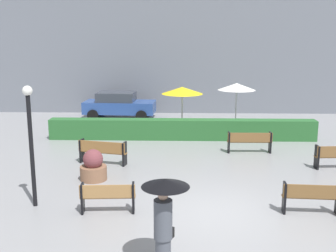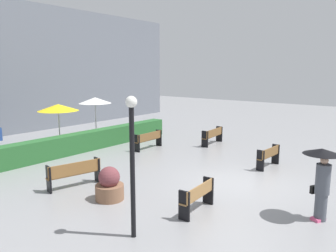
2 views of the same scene
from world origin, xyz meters
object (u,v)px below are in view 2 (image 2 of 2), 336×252
(bench_near_left, at_px, (198,195))
(pedestrian_with_umbrella, at_px, (322,174))
(bench_near_right, at_px, (269,155))
(planter_pot, at_px, (109,186))
(bench_far_left, at_px, (74,172))
(patio_umbrella_white, at_px, (95,100))
(bench_back_row, at_px, (149,139))
(patio_umbrella_yellow, at_px, (58,108))
(bench_far_right, at_px, (213,135))
(lamp_post, at_px, (132,151))

(bench_near_left, relative_size, pedestrian_with_umbrella, 0.77)
(bench_near_right, bearing_deg, pedestrian_with_umbrella, -142.85)
(bench_near_right, relative_size, planter_pot, 1.46)
(bench_far_left, relative_size, patio_umbrella_white, 0.77)
(bench_back_row, height_order, patio_umbrella_yellow, patio_umbrella_yellow)
(bench_back_row, bearing_deg, planter_pot, -148.72)
(bench_far_left, distance_m, planter_pot, 1.80)
(bench_far_right, height_order, patio_umbrella_yellow, patio_umbrella_yellow)
(bench_far_left, bearing_deg, bench_back_row, 16.72)
(bench_far_right, xyz_separation_m, patio_umbrella_white, (-3.06, 6.25, 1.78))
(bench_far_left, relative_size, patio_umbrella_yellow, 0.81)
(bench_near_left, bearing_deg, bench_back_row, 51.99)
(bench_back_row, distance_m, lamp_post, 9.33)
(bench_back_row, xyz_separation_m, lamp_post, (-7.10, -5.83, 1.64))
(bench_near_left, xyz_separation_m, bench_near_right, (5.58, 0.09, 0.02))
(bench_near_right, distance_m, planter_pot, 7.04)
(bench_near_left, bearing_deg, bench_near_right, 0.92)
(bench_far_left, xyz_separation_m, pedestrian_with_umbrella, (2.64, -7.39, 0.76))
(bench_far_right, distance_m, patio_umbrella_white, 7.18)
(bench_far_right, xyz_separation_m, bench_near_left, (-7.91, -4.20, -0.02))
(bench_far_right, bearing_deg, bench_near_right, -119.59)
(patio_umbrella_yellow, bearing_deg, patio_umbrella_white, 9.14)
(bench_far_right, xyz_separation_m, pedestrian_with_umbrella, (-6.25, -7.08, 0.78))
(bench_back_row, relative_size, bench_near_right, 1.19)
(bench_near_right, bearing_deg, bench_near_left, -179.08)
(bench_near_right, height_order, pedestrian_with_umbrella, pedestrian_with_umbrella)
(bench_far_right, height_order, bench_far_left, bench_far_left)
(bench_far_right, distance_m, lamp_post, 10.90)
(patio_umbrella_yellow, bearing_deg, lamp_post, -114.11)
(bench_back_row, bearing_deg, lamp_post, -140.61)
(bench_back_row, height_order, bench_near_left, bench_back_row)
(bench_far_right, xyz_separation_m, lamp_post, (-10.11, -3.75, 1.64))
(bench_near_right, xyz_separation_m, planter_pot, (-6.54, 2.62, -0.07))
(bench_near_left, relative_size, lamp_post, 0.44)
(planter_pot, bearing_deg, lamp_post, -118.58)
(bench_back_row, distance_m, bench_far_left, 6.14)
(pedestrian_with_umbrella, distance_m, patio_umbrella_yellow, 12.91)
(pedestrian_with_umbrella, height_order, planter_pot, pedestrian_with_umbrella)
(bench_far_right, bearing_deg, bench_near_left, -152.04)
(bench_near_right, distance_m, lamp_post, 7.95)
(bench_near_left, height_order, patio_umbrella_yellow, patio_umbrella_yellow)
(lamp_post, bearing_deg, patio_umbrella_yellow, 65.89)
(bench_back_row, relative_size, bench_far_left, 0.98)
(bench_near_left, relative_size, bench_near_right, 0.98)
(bench_near_right, xyz_separation_m, patio_umbrella_yellow, (-3.50, 9.91, 1.63))
(bench_near_left, height_order, lamp_post, lamp_post)
(patio_umbrella_yellow, bearing_deg, bench_far_left, -119.11)
(pedestrian_with_umbrella, bearing_deg, lamp_post, 139.23)
(lamp_post, bearing_deg, bench_near_left, -11.49)
(bench_far_right, xyz_separation_m, bench_far_left, (-8.89, 0.31, 0.02))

